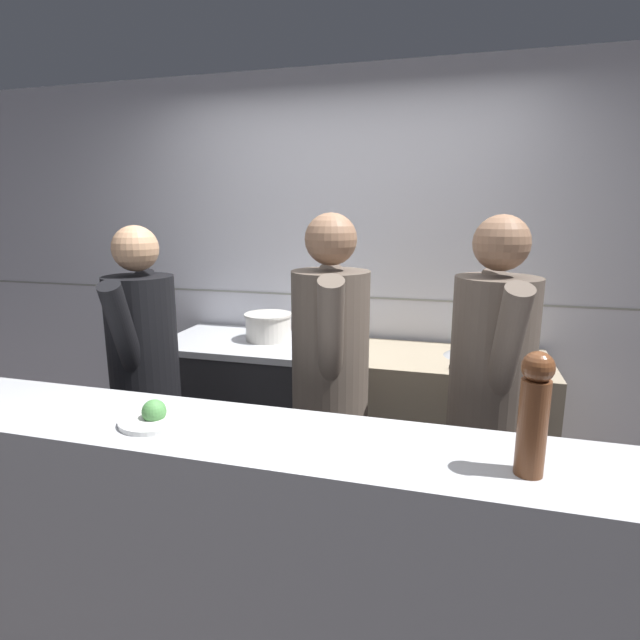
% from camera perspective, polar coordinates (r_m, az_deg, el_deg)
% --- Properties ---
extents(ground_plane, '(14.00, 14.00, 0.00)m').
position_cam_1_polar(ground_plane, '(2.52, -6.18, -30.64)').
color(ground_plane, '#383333').
extents(wall_back_tiled, '(8.00, 0.06, 2.60)m').
position_cam_1_polar(wall_back_tiled, '(3.37, 3.07, 5.29)').
color(wall_back_tiled, silver).
rests_on(wall_back_tiled, ground_plane).
extents(oven_range, '(1.07, 0.71, 0.91)m').
position_cam_1_polar(oven_range, '(3.38, -7.88, -9.68)').
color(oven_range, '#232326').
rests_on(oven_range, ground_plane).
extents(prep_counter, '(1.24, 0.65, 0.89)m').
position_cam_1_polar(prep_counter, '(3.14, 13.10, -11.91)').
color(prep_counter, gray).
rests_on(prep_counter, ground_plane).
extents(pass_counter, '(3.14, 0.45, 0.99)m').
position_cam_1_polar(pass_counter, '(1.98, -6.76, -25.84)').
color(pass_counter, '#B7BABF').
rests_on(pass_counter, ground_plane).
extents(stock_pot, '(0.31, 0.31, 0.17)m').
position_cam_1_polar(stock_pot, '(3.20, -5.91, -0.66)').
color(stock_pot, beige).
rests_on(stock_pot, oven_range).
extents(mixing_bowl_steel, '(0.30, 0.30, 0.09)m').
position_cam_1_polar(mixing_bowl_steel, '(3.03, 16.77, -3.19)').
color(mixing_bowl_steel, '#B7BABF').
rests_on(mixing_bowl_steel, prep_counter).
extents(chefs_knife, '(0.38, 0.19, 0.02)m').
position_cam_1_polar(chefs_knife, '(2.83, 17.64, -5.12)').
color(chefs_knife, '#B7BABF').
rests_on(chefs_knife, prep_counter).
extents(plated_dish_main, '(0.24, 0.24, 0.08)m').
position_cam_1_polar(plated_dish_main, '(1.87, -18.39, -10.45)').
color(plated_dish_main, white).
rests_on(plated_dish_main, pass_counter).
extents(pepper_mill, '(0.09, 0.09, 0.36)m').
position_cam_1_polar(pepper_mill, '(1.50, 23.24, -9.58)').
color(pepper_mill, brown).
rests_on(pepper_mill, pass_counter).
extents(chef_head_cook, '(0.41, 0.72, 1.65)m').
position_cam_1_polar(chef_head_cook, '(2.65, -19.36, -5.85)').
color(chef_head_cook, black).
rests_on(chef_head_cook, ground_plane).
extents(chef_sous, '(0.42, 0.74, 1.71)m').
position_cam_1_polar(chef_sous, '(2.29, 1.17, -7.12)').
color(chef_sous, black).
rests_on(chef_sous, ground_plane).
extents(chef_line, '(0.39, 0.75, 1.70)m').
position_cam_1_polar(chef_line, '(2.26, 18.84, -8.19)').
color(chef_line, black).
rests_on(chef_line, ground_plane).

